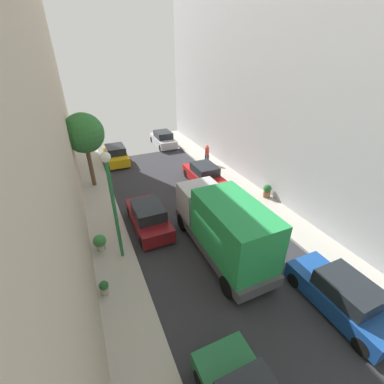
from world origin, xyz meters
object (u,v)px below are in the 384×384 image
at_px(parked_car_right_2, 342,296).
at_px(delivery_truck, 224,226).
at_px(street_tree_2, 84,134).
at_px(potted_plant_0, 104,287).
at_px(parked_car_right_4, 163,139).
at_px(parked_car_left_2, 149,217).
at_px(parked_car_left_3, 116,155).
at_px(parked_car_right_3, 204,175).
at_px(potted_plant_1, 267,191).
at_px(lamp_post, 112,193).
at_px(pedestrian, 207,153).
at_px(potted_plant_3, 100,242).

relative_size(parked_car_right_2, delivery_truck, 0.64).
xyz_separation_m(street_tree_2, potted_plant_0, (-0.61, -10.54, -3.57)).
relative_size(parked_car_right_4, potted_plant_0, 6.30).
distance_m(parked_car_left_2, parked_car_left_3, 10.88).
bearing_deg(delivery_truck, parked_car_right_3, 70.04).
xyz_separation_m(parked_car_left_2, potted_plant_0, (-2.99, -3.87, -0.21)).
xyz_separation_m(potted_plant_1, lamp_post, (-10.21, -1.72, 3.07)).
distance_m(parked_car_right_4, potted_plant_1, 13.98).
distance_m(parked_car_right_2, potted_plant_1, 8.63).
xyz_separation_m(parked_car_left_3, pedestrian, (7.33, -3.91, 0.35)).
distance_m(potted_plant_1, lamp_post, 10.80).
height_order(delivery_truck, potted_plant_3, delivery_truck).
bearing_deg(parked_car_right_4, parked_car_left_2, -111.77).
bearing_deg(potted_plant_0, parked_car_left_2, 52.28).
height_order(parked_car_right_2, potted_plant_1, parked_car_right_2).
distance_m(parked_car_right_2, potted_plant_0, 9.48).
bearing_deg(potted_plant_3, parked_car_left_3, 76.67).
distance_m(street_tree_2, potted_plant_0, 11.15).
bearing_deg(parked_car_left_3, delivery_truck, -79.51).
relative_size(parked_car_right_3, lamp_post, 0.78).
distance_m(parked_car_right_4, potted_plant_0, 19.31).
relative_size(parked_car_left_3, parked_car_right_2, 1.00).
bearing_deg(delivery_truck, street_tree_2, 116.07).
height_order(parked_car_right_3, delivery_truck, delivery_truck).
bearing_deg(parked_car_right_4, parked_car_right_2, -90.00).
distance_m(parked_car_right_3, lamp_post, 9.68).
xyz_separation_m(delivery_truck, potted_plant_3, (-5.51, 2.73, -1.16)).
height_order(pedestrian, potted_plant_3, pedestrian).
distance_m(potted_plant_0, lamp_post, 3.93).
bearing_deg(lamp_post, potted_plant_0, -118.61).
relative_size(parked_car_left_3, potted_plant_1, 4.48).
height_order(delivery_truck, street_tree_2, street_tree_2).
bearing_deg(parked_car_right_4, potted_plant_3, -119.53).
height_order(parked_car_right_4, lamp_post, lamp_post).
bearing_deg(street_tree_2, potted_plant_1, -32.57).
bearing_deg(lamp_post, parked_car_right_4, 64.62).
xyz_separation_m(parked_car_right_4, street_tree_2, (-7.78, -6.84, 3.36)).
bearing_deg(potted_plant_1, parked_car_left_2, 178.96).
bearing_deg(potted_plant_0, lamp_post, 61.39).
height_order(parked_car_left_3, potted_plant_1, parked_car_left_3).
distance_m(parked_car_right_3, delivery_truck, 7.98).
bearing_deg(lamp_post, pedestrian, 43.79).
bearing_deg(lamp_post, parked_car_right_2, -41.28).
height_order(parked_car_left_2, lamp_post, lamp_post).
bearing_deg(parked_car_right_3, parked_car_left_3, 127.06).
bearing_deg(pedestrian, potted_plant_1, -82.13).
height_order(parked_car_left_2, potted_plant_3, parked_car_left_2).
relative_size(parked_car_left_2, parked_car_right_4, 1.00).
relative_size(parked_car_right_4, potted_plant_3, 4.89).
bearing_deg(parked_car_right_2, parked_car_right_3, 90.00).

